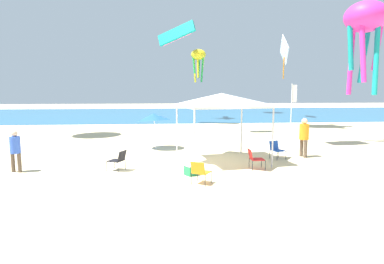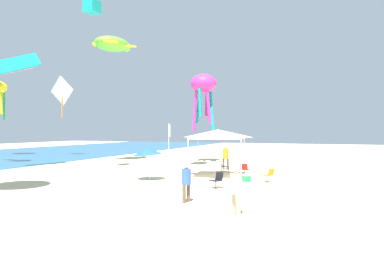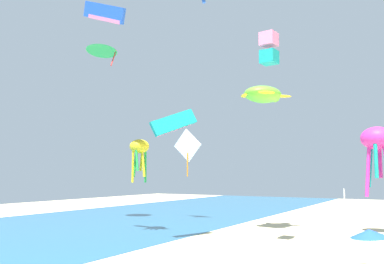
# 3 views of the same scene
# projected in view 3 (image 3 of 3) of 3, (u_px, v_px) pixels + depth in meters

# --- Properties ---
(ocean_strip) EXTENTS (120.00, 24.26, 0.02)m
(ocean_strip) POSITION_uv_depth(u_px,v_px,m) (29.00, 232.00, 31.90)
(ocean_strip) COLOR #28668E
(ocean_strip) RESTS_ON ground
(beach_umbrella) EXTENTS (1.80, 1.79, 2.04)m
(beach_umbrella) POSITION_uv_depth(u_px,v_px,m) (369.00, 233.00, 19.26)
(beach_umbrella) COLOR silver
(beach_umbrella) RESTS_ON ground
(banner_flag) EXTENTS (0.36, 0.06, 3.59)m
(banner_flag) POSITION_uv_depth(u_px,v_px,m) (345.00, 209.00, 28.09)
(banner_flag) COLOR silver
(banner_flag) RESTS_ON ground
(kite_parafoil_teal) EXTENTS (3.34, 1.94, 2.21)m
(kite_parafoil_teal) POSITION_uv_depth(u_px,v_px,m) (174.00, 123.00, 27.66)
(kite_parafoil_teal) COLOR teal
(kite_octopus_magenta) EXTENTS (2.38, 2.38, 5.29)m
(kite_octopus_magenta) POSITION_uv_depth(u_px,v_px,m) (377.00, 142.00, 30.49)
(kite_octopus_magenta) COLOR #E02D9E
(kite_turtle_lime) EXTENTS (4.37, 3.87, 1.31)m
(kite_turtle_lime) POSITION_uv_depth(u_px,v_px,m) (263.00, 95.00, 32.44)
(kite_turtle_lime) COLOR #66D82D
(kite_diamond_white) EXTENTS (0.52, 3.42, 4.88)m
(kite_diamond_white) POSITION_uv_depth(u_px,v_px,m) (187.00, 147.00, 41.25)
(kite_diamond_white) COLOR white
(kite_parafoil_blue) EXTENTS (0.58, 3.96, 2.38)m
(kite_parafoil_blue) POSITION_uv_depth(u_px,v_px,m) (104.00, 13.00, 28.97)
(kite_parafoil_blue) COLOR blue
(kite_delta_green) EXTENTS (3.90, 3.87, 2.51)m
(kite_delta_green) POSITION_uv_depth(u_px,v_px,m) (102.00, 49.00, 39.49)
(kite_delta_green) COLOR green
(kite_octopus_yellow) EXTENTS (1.55, 1.55, 3.44)m
(kite_octopus_yellow) POSITION_uv_depth(u_px,v_px,m) (139.00, 149.00, 32.11)
(kite_octopus_yellow) COLOR yellow
(kite_box_pink) EXTENTS (1.03, 1.04, 1.97)m
(kite_box_pink) POSITION_uv_depth(u_px,v_px,m) (269.00, 48.00, 24.86)
(kite_box_pink) COLOR pink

